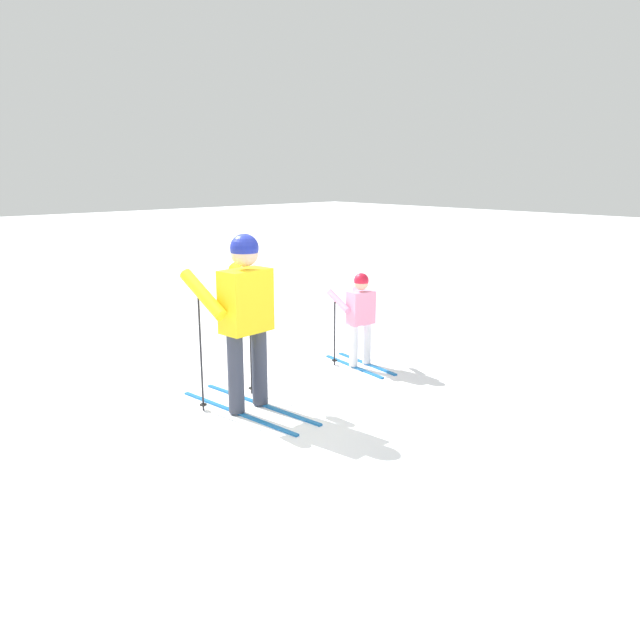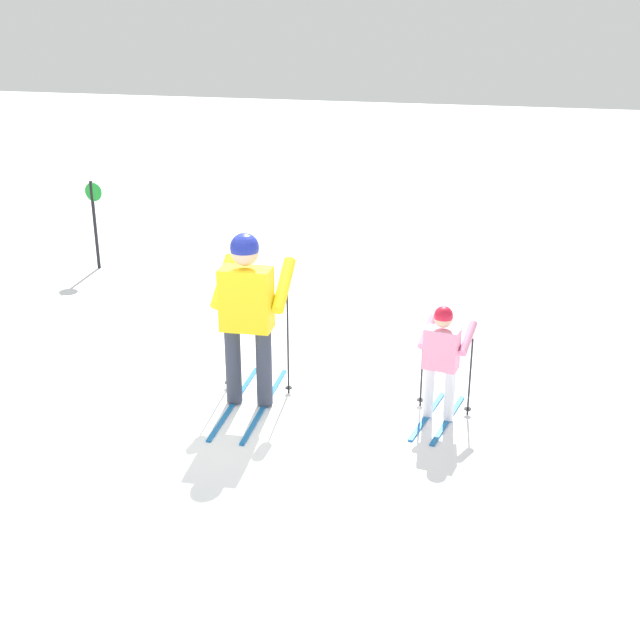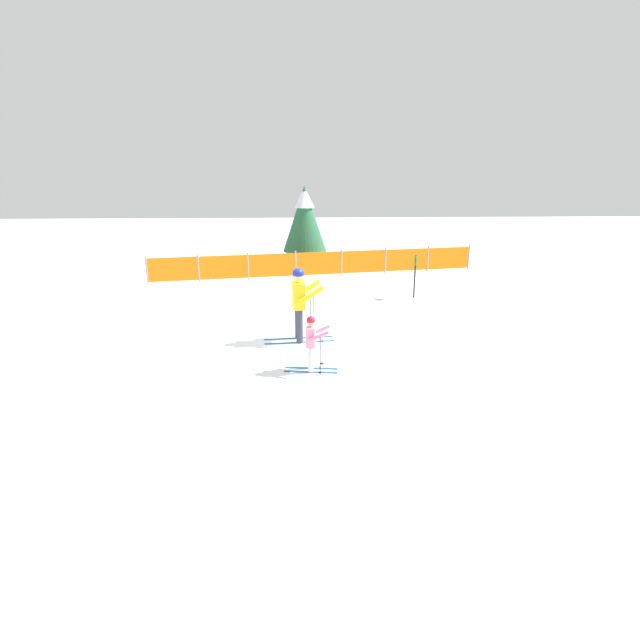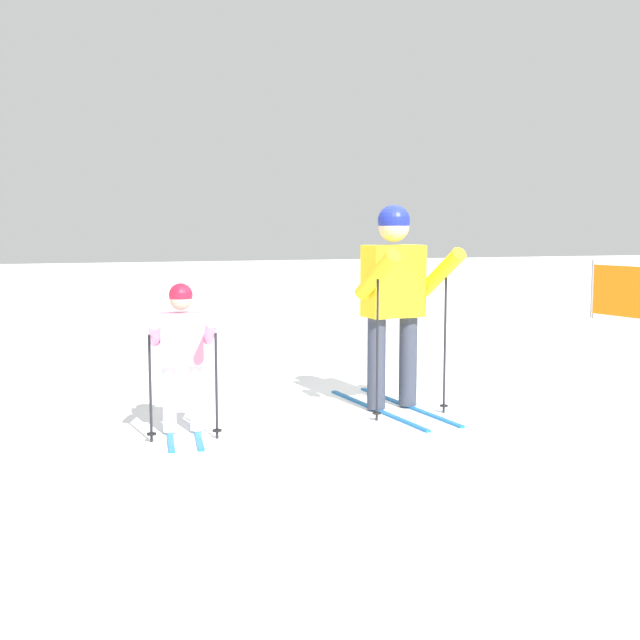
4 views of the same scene
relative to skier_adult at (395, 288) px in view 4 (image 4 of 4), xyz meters
The scene contains 3 objects.
ground_plane 1.10m from the skier_adult, 127.97° to the left, with size 60.00×60.00×0.00m, color white.
skier_adult is the anchor object (origin of this frame).
skier_child 1.89m from the skier_adult, 82.99° to the right, with size 1.09×0.54×1.14m.
Camera 4 is at (6.38, -3.09, 1.56)m, focal length 45.00 mm.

